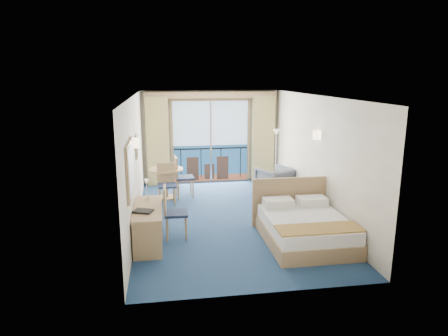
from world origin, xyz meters
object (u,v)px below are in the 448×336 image
floor_lamp (276,143)px  table_chair_b (166,181)px  desk_chair (171,209)px  round_table (166,176)px  bed (304,227)px  nightstand (307,204)px  desk (148,232)px  table_chair_a (181,174)px  armchair (275,181)px

floor_lamp → table_chair_b: floor_lamp is taller
desk_chair → round_table: bearing=3.4°
bed → floor_lamp: floor_lamp is taller
bed → nightstand: (0.54, 1.34, -0.01)m
floor_lamp → table_chair_b: size_ratio=1.60×
bed → desk: size_ratio=1.28×
nightstand → table_chair_a: (-2.73, 1.90, 0.33)m
armchair → desk: 4.48m
desk_chair → bed: bearing=-100.8°
armchair → table_chair_a: table_chair_a is taller
floor_lamp → table_chair_a: bearing=-162.7°
table_chair_a → round_table: bearing=89.0°
nightstand → round_table: bearing=148.9°
bed → desk_chair: size_ratio=1.88×
armchair → desk: bearing=21.6°
round_table → table_chair_b: bearing=-89.7°
round_table → table_chair_b: (0.00, -0.46, -0.03)m
armchair → floor_lamp: 1.39m
floor_lamp → desk_chair: (-3.10, -3.54, -0.64)m
armchair → table_chair_a: (-2.48, 0.18, 0.23)m
table_chair_a → floor_lamp: bearing=-77.5°
nightstand → table_chair_a: table_chair_a is taller
armchair → desk_chair: desk_chair is taller
desk_chair → table_chair_a: bearing=-4.8°
desk → round_table: 3.29m
floor_lamp → nightstand: bearing=-91.1°
nightstand → table_chair_a: bearing=145.1°
nightstand → armchair: bearing=98.5°
bed → nightstand: size_ratio=3.47×
table_chair_a → nightstand: bearing=-129.7°
bed → armchair: bearing=84.7°
nightstand → armchair: 1.74m
armchair → floor_lamp: bearing=-128.6°
armchair → desk: armchair is taller
armchair → table_chair_b: size_ratio=0.82×
bed → floor_lamp: size_ratio=1.21×
table_chair_b → bed: bearing=-51.1°
floor_lamp → table_chair_a: 2.98m
nightstand → armchair: armchair is taller
armchair → table_chair_b: bearing=-16.2°
armchair → round_table: bearing=-25.3°
floor_lamp → round_table: floor_lamp is taller
desk → table_chair_b: size_ratio=1.50×
bed → round_table: 4.14m
round_table → table_chair_b: 0.46m
bed → round_table: bearing=128.7°
desk → desk_chair: 0.78m
bed → armchair: size_ratio=2.35×
desk_chair → table_chair_b: 2.20m
desk → nightstand: bearing=21.6°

